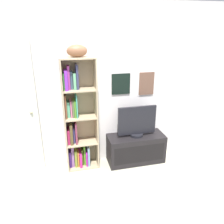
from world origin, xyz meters
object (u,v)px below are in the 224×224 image
door (9,111)px  football (77,51)px  bookshelf (77,121)px  television (137,122)px  tv_stand (136,148)px

door → football: bearing=-6.3°
bookshelf → door: bearing=175.2°
football → television: bearing=-3.9°
tv_stand → door: door is taller
bookshelf → football: 1.05m
football → television: 1.44m
door → bookshelf: bearing=-4.8°
football → television: size_ratio=0.45×
tv_stand → football: bearing=176.0°
football → door: door is taller
football → tv_stand: football is taller
tv_stand → door: bearing=174.8°
football → door: (-1.01, 0.11, -0.82)m
bookshelf → door: 0.99m
tv_stand → television: 0.49m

